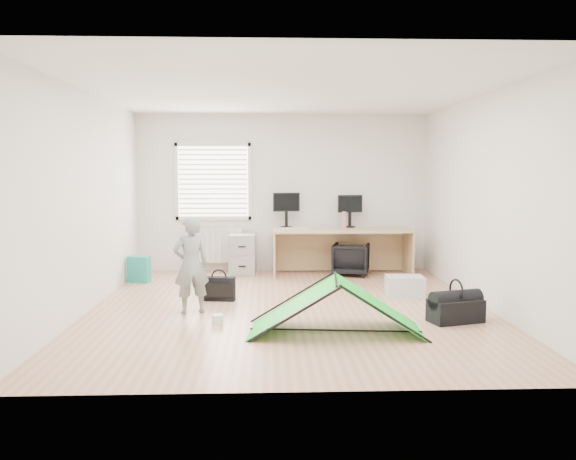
{
  "coord_description": "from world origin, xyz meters",
  "views": [
    {
      "loc": [
        -0.28,
        -6.99,
        1.73
      ],
      "look_at": [
        0.0,
        0.4,
        0.95
      ],
      "focal_mm": 35.0,
      "sensor_mm": 36.0,
      "label": 1
    }
  ],
  "objects_px": {
    "laptop_bag": "(219,289)",
    "desk": "(342,252)",
    "filing_cabinet": "(243,254)",
    "thermos": "(344,220)",
    "storage_crate": "(405,286)",
    "kite": "(336,306)",
    "person": "(191,265)",
    "monitor_right": "(350,215)",
    "office_chair": "(351,259)",
    "monitor_left": "(286,215)",
    "duffel_bag": "(456,311)"
  },
  "relations": [
    {
      "from": "thermos",
      "to": "kite",
      "type": "height_order",
      "value": "thermos"
    },
    {
      "from": "desk",
      "to": "thermos",
      "type": "xyz_separation_m",
      "value": [
        0.07,
        0.21,
        0.52
      ]
    },
    {
      "from": "filing_cabinet",
      "to": "monitor_right",
      "type": "bearing_deg",
      "value": 4.58
    },
    {
      "from": "storage_crate",
      "to": "laptop_bag",
      "type": "xyz_separation_m",
      "value": [
        -2.55,
        -0.16,
        0.02
      ]
    },
    {
      "from": "monitor_left",
      "to": "duffel_bag",
      "type": "distance_m",
      "value": 3.83
    },
    {
      "from": "person",
      "to": "kite",
      "type": "height_order",
      "value": "person"
    },
    {
      "from": "office_chair",
      "to": "laptop_bag",
      "type": "relative_size",
      "value": 1.39
    },
    {
      "from": "person",
      "to": "duffel_bag",
      "type": "height_order",
      "value": "person"
    },
    {
      "from": "desk",
      "to": "filing_cabinet",
      "type": "distance_m",
      "value": 1.66
    },
    {
      "from": "filing_cabinet",
      "to": "thermos",
      "type": "relative_size",
      "value": 2.44
    },
    {
      "from": "filing_cabinet",
      "to": "monitor_left",
      "type": "xyz_separation_m",
      "value": [
        0.74,
        0.08,
        0.65
      ]
    },
    {
      "from": "storage_crate",
      "to": "filing_cabinet",
      "type": "bearing_deg",
      "value": 141.66
    },
    {
      "from": "kite",
      "to": "monitor_right",
      "type": "bearing_deg",
      "value": 85.09
    },
    {
      "from": "kite",
      "to": "duffel_bag",
      "type": "relative_size",
      "value": 3.08
    },
    {
      "from": "laptop_bag",
      "to": "thermos",
      "type": "bearing_deg",
      "value": 54.14
    },
    {
      "from": "thermos",
      "to": "monitor_right",
      "type": "bearing_deg",
      "value": 44.05
    },
    {
      "from": "office_chair",
      "to": "person",
      "type": "height_order",
      "value": "person"
    },
    {
      "from": "filing_cabinet",
      "to": "monitor_right",
      "type": "distance_m",
      "value": 1.93
    },
    {
      "from": "monitor_left",
      "to": "office_chair",
      "type": "distance_m",
      "value": 1.32
    },
    {
      "from": "thermos",
      "to": "duffel_bag",
      "type": "bearing_deg",
      "value": -74.7
    },
    {
      "from": "desk",
      "to": "storage_crate",
      "type": "bearing_deg",
      "value": -66.97
    },
    {
      "from": "thermos",
      "to": "storage_crate",
      "type": "distance_m",
      "value": 2.06
    },
    {
      "from": "filing_cabinet",
      "to": "laptop_bag",
      "type": "xyz_separation_m",
      "value": [
        -0.23,
        -1.99,
        -0.18
      ]
    },
    {
      "from": "thermos",
      "to": "kite",
      "type": "distance_m",
      "value": 3.59
    },
    {
      "from": "person",
      "to": "thermos",
      "type": "bearing_deg",
      "value": -149.61
    },
    {
      "from": "filing_cabinet",
      "to": "office_chair",
      "type": "bearing_deg",
      "value": -4.63
    },
    {
      "from": "monitor_right",
      "to": "thermos",
      "type": "height_order",
      "value": "monitor_right"
    },
    {
      "from": "monitor_right",
      "to": "storage_crate",
      "type": "relative_size",
      "value": 0.84
    },
    {
      "from": "desk",
      "to": "filing_cabinet",
      "type": "height_order",
      "value": "desk"
    },
    {
      "from": "duffel_bag",
      "to": "person",
      "type": "bearing_deg",
      "value": 154.87
    },
    {
      "from": "kite",
      "to": "storage_crate",
      "type": "bearing_deg",
      "value": 60.89
    },
    {
      "from": "filing_cabinet",
      "to": "person",
      "type": "distance_m",
      "value": 2.71
    },
    {
      "from": "thermos",
      "to": "storage_crate",
      "type": "bearing_deg",
      "value": -71.59
    },
    {
      "from": "filing_cabinet",
      "to": "laptop_bag",
      "type": "distance_m",
      "value": 2.01
    },
    {
      "from": "kite",
      "to": "duffel_bag",
      "type": "bearing_deg",
      "value": 19.17
    },
    {
      "from": "storage_crate",
      "to": "duffel_bag",
      "type": "relative_size",
      "value": 0.84
    },
    {
      "from": "thermos",
      "to": "office_chair",
      "type": "height_order",
      "value": "thermos"
    },
    {
      "from": "laptop_bag",
      "to": "duffel_bag",
      "type": "bearing_deg",
      "value": -13.97
    },
    {
      "from": "laptop_bag",
      "to": "desk",
      "type": "bearing_deg",
      "value": 51.93
    },
    {
      "from": "person",
      "to": "duffel_bag",
      "type": "distance_m",
      "value": 3.16
    },
    {
      "from": "thermos",
      "to": "person",
      "type": "bearing_deg",
      "value": -130.25
    },
    {
      "from": "desk",
      "to": "monitor_right",
      "type": "relative_size",
      "value": 5.36
    },
    {
      "from": "desk",
      "to": "thermos",
      "type": "relative_size",
      "value": 8.21
    },
    {
      "from": "monitor_left",
      "to": "monitor_right",
      "type": "bearing_deg",
      "value": -8.34
    },
    {
      "from": "filing_cabinet",
      "to": "laptop_bag",
      "type": "bearing_deg",
      "value": -94.72
    },
    {
      "from": "laptop_bag",
      "to": "person",
      "type": "bearing_deg",
      "value": -104.07
    },
    {
      "from": "storage_crate",
      "to": "laptop_bag",
      "type": "height_order",
      "value": "laptop_bag"
    },
    {
      "from": "office_chair",
      "to": "storage_crate",
      "type": "xyz_separation_m",
      "value": [
        0.51,
        -1.62,
        -0.13
      ]
    },
    {
      "from": "monitor_left",
      "to": "kite",
      "type": "relative_size",
      "value": 0.24
    },
    {
      "from": "laptop_bag",
      "to": "duffel_bag",
      "type": "distance_m",
      "value": 3.04
    }
  ]
}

